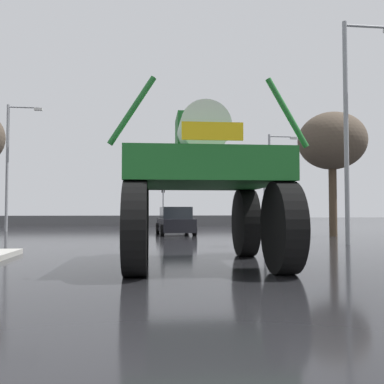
{
  "coord_description": "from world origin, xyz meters",
  "views": [
    {
      "loc": [
        -0.25,
        -3.69,
        1.3
      ],
      "look_at": [
        1.23,
        9.09,
        1.87
      ],
      "focal_mm": 40.12,
      "sensor_mm": 36.0,
      "label": 1
    }
  ],
  "objects_px": {
    "streetlight_near_right": "(350,119)",
    "streetlight_far_left": "(10,160)",
    "bare_tree_right": "(332,142)",
    "traffic_signal_near_right": "(264,181)",
    "traffic_signal_far_left": "(163,193)",
    "streetlight_far_right": "(272,175)",
    "sedan_ahead": "(175,222)",
    "oversize_sprayer": "(200,183)"
  },
  "relations": [
    {
      "from": "streetlight_near_right",
      "to": "traffic_signal_far_left",
      "type": "bearing_deg",
      "value": 110.32
    },
    {
      "from": "oversize_sprayer",
      "to": "traffic_signal_near_right",
      "type": "bearing_deg",
      "value": -30.39
    },
    {
      "from": "traffic_signal_near_right",
      "to": "streetlight_far_right",
      "type": "bearing_deg",
      "value": 71.74
    },
    {
      "from": "streetlight_far_right",
      "to": "sedan_ahead",
      "type": "bearing_deg",
      "value": -135.06
    },
    {
      "from": "bare_tree_right",
      "to": "streetlight_far_left",
      "type": "bearing_deg",
      "value": 158.08
    },
    {
      "from": "sedan_ahead",
      "to": "streetlight_far_left",
      "type": "relative_size",
      "value": 0.52
    },
    {
      "from": "streetlight_far_right",
      "to": "bare_tree_right",
      "type": "bearing_deg",
      "value": -90.43
    },
    {
      "from": "sedan_ahead",
      "to": "streetlight_near_right",
      "type": "height_order",
      "value": "streetlight_near_right"
    },
    {
      "from": "traffic_signal_near_right",
      "to": "streetlight_far_right",
      "type": "xyz_separation_m",
      "value": [
        5.39,
        16.34,
        1.65
      ]
    },
    {
      "from": "streetlight_far_left",
      "to": "bare_tree_right",
      "type": "relative_size",
      "value": 1.27
    },
    {
      "from": "streetlight_far_left",
      "to": "streetlight_far_right",
      "type": "relative_size",
      "value": 1.13
    },
    {
      "from": "traffic_signal_near_right",
      "to": "oversize_sprayer",
      "type": "bearing_deg",
      "value": -121.71
    },
    {
      "from": "sedan_ahead",
      "to": "bare_tree_right",
      "type": "distance_m",
      "value": 9.32
    },
    {
      "from": "streetlight_far_left",
      "to": "bare_tree_right",
      "type": "distance_m",
      "value": 19.54
    },
    {
      "from": "sedan_ahead",
      "to": "traffic_signal_near_right",
      "type": "xyz_separation_m",
      "value": [
        2.61,
        -8.35,
        1.69
      ]
    },
    {
      "from": "streetlight_near_right",
      "to": "streetlight_far_left",
      "type": "relative_size",
      "value": 1.08
    },
    {
      "from": "sedan_ahead",
      "to": "streetlight_near_right",
      "type": "bearing_deg",
      "value": -144.59
    },
    {
      "from": "traffic_signal_near_right",
      "to": "streetlight_far_right",
      "type": "distance_m",
      "value": 17.29
    },
    {
      "from": "streetlight_near_right",
      "to": "bare_tree_right",
      "type": "relative_size",
      "value": 1.37
    },
    {
      "from": "sedan_ahead",
      "to": "streetlight_far_left",
      "type": "height_order",
      "value": "streetlight_far_left"
    },
    {
      "from": "traffic_signal_far_left",
      "to": "streetlight_far_right",
      "type": "relative_size",
      "value": 0.51
    },
    {
      "from": "traffic_signal_near_right",
      "to": "streetlight_far_right",
      "type": "height_order",
      "value": "streetlight_far_right"
    },
    {
      "from": "streetlight_far_right",
      "to": "bare_tree_right",
      "type": "xyz_separation_m",
      "value": [
        -0.08,
        -10.59,
        0.82
      ]
    },
    {
      "from": "traffic_signal_near_right",
      "to": "traffic_signal_far_left",
      "type": "xyz_separation_m",
      "value": [
        -2.83,
        17.91,
        0.27
      ]
    },
    {
      "from": "traffic_signal_near_right",
      "to": "traffic_signal_far_left",
      "type": "bearing_deg",
      "value": 98.98
    },
    {
      "from": "streetlight_far_right",
      "to": "bare_tree_right",
      "type": "relative_size",
      "value": 1.12
    },
    {
      "from": "sedan_ahead",
      "to": "traffic_signal_near_right",
      "type": "bearing_deg",
      "value": -165.6
    },
    {
      "from": "traffic_signal_near_right",
      "to": "streetlight_near_right",
      "type": "xyz_separation_m",
      "value": [
        3.63,
        0.48,
        2.47
      ]
    },
    {
      "from": "sedan_ahead",
      "to": "streetlight_far_left",
      "type": "xyz_separation_m",
      "value": [
        -10.2,
        4.69,
        3.83
      ]
    },
    {
      "from": "sedan_ahead",
      "to": "streetlight_near_right",
      "type": "xyz_separation_m",
      "value": [
        6.24,
        -7.88,
        4.16
      ]
    },
    {
      "from": "traffic_signal_far_left",
      "to": "streetlight_far_right",
      "type": "bearing_deg",
      "value": -10.82
    },
    {
      "from": "streetlight_near_right",
      "to": "streetlight_far_left",
      "type": "height_order",
      "value": "streetlight_near_right"
    },
    {
      "from": "traffic_signal_near_right",
      "to": "bare_tree_right",
      "type": "height_order",
      "value": "bare_tree_right"
    },
    {
      "from": "oversize_sprayer",
      "to": "traffic_signal_far_left",
      "type": "bearing_deg",
      "value": 0.9
    },
    {
      "from": "sedan_ahead",
      "to": "traffic_signal_far_left",
      "type": "distance_m",
      "value": 9.76
    },
    {
      "from": "streetlight_near_right",
      "to": "oversize_sprayer",
      "type": "bearing_deg",
      "value": -141.18
    },
    {
      "from": "oversize_sprayer",
      "to": "streetlight_far_right",
      "type": "xyz_separation_m",
      "value": [
        8.39,
        21.2,
        2.07
      ]
    },
    {
      "from": "oversize_sprayer",
      "to": "streetlight_far_left",
      "type": "distance_m",
      "value": 20.57
    },
    {
      "from": "sedan_ahead",
      "to": "streetlight_far_right",
      "type": "relative_size",
      "value": 0.59
    },
    {
      "from": "streetlight_near_right",
      "to": "bare_tree_right",
      "type": "xyz_separation_m",
      "value": [
        1.69,
        5.28,
        -0.0
      ]
    },
    {
      "from": "traffic_signal_near_right",
      "to": "streetlight_near_right",
      "type": "distance_m",
      "value": 4.41
    },
    {
      "from": "sedan_ahead",
      "to": "traffic_signal_near_right",
      "type": "height_order",
      "value": "traffic_signal_near_right"
    }
  ]
}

